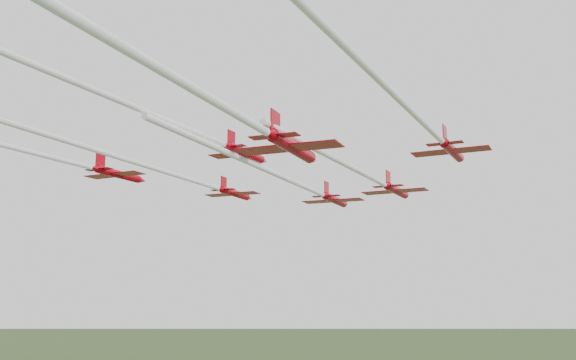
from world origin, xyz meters
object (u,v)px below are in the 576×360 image
Objects in this scene: jet_lead at (304,186)px; jet_row2_right at (375,180)px; jet_row2_left at (168,173)px; jet_row3_right at (401,101)px; jet_row3_mid at (165,120)px; jet_row3_left at (33,152)px; jet_row4_right at (196,90)px.

jet_lead is 17.13m from jet_row2_right.
jet_row2_left reaches higher than jet_row3_right.
jet_row3_mid reaches higher than jet_row3_right.
jet_lead is 42.22m from jet_row3_right.
jet_row2_right is (15.46, -7.16, -1.81)m from jet_lead.
jet_row3_left is (-28.68, -26.73, 2.37)m from jet_row2_right.
jet_row3_mid is at bearing -90.80° from jet_lead.
jet_row2_left is at bearing 50.74° from jet_row3_left.
jet_row3_right is at bearing -1.04° from jet_row3_mid.
jet_row2_right is 0.64× the size of jet_row3_right.
jet_row3_left reaches higher than jet_row2_left.
jet_lead is 36.38m from jet_row3_left.
jet_row3_mid is 0.91× the size of jet_row4_right.
jet_row4_right is at bearing -88.34° from jet_row2_right.
jet_row3_left is 0.85× the size of jet_row3_right.
jet_row4_right is at bearing -76.57° from jet_lead.
jet_lead is 0.87× the size of jet_row3_right.
jet_lead is 51.49m from jet_row4_right.
jet_row2_left is 37.43m from jet_row3_right.
jet_lead is at bearing 143.88° from jet_row2_right.
jet_row3_right reaches higher than jet_row2_right.
jet_row4_right is (8.78, -38.19, -0.91)m from jet_row2_right.
jet_row3_left is at bearing 168.48° from jet_row3_mid.
jet_row3_right is 17.23m from jet_row4_right.
jet_lead reaches higher than jet_row2_right.
jet_row4_right is at bearing -53.51° from jet_row2_left.
jet_row2_right is 39.20m from jet_row4_right.
jet_row3_mid reaches higher than jet_row2_left.
jet_row3_right is at bearing -5.41° from jet_row3_left.
jet_row3_left is 21.55m from jet_row3_mid.
jet_row2_left is 25.15m from jet_row2_right.
jet_row2_left is at bearing -159.90° from jet_row2_right.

